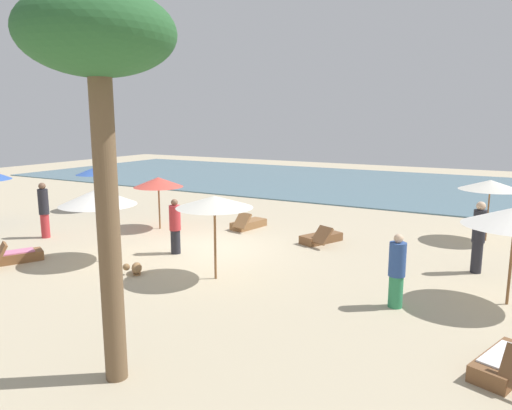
{
  "coord_description": "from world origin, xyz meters",
  "views": [
    {
      "loc": [
        8.54,
        -12.28,
        4.12
      ],
      "look_at": [
        0.5,
        2.09,
        1.1
      ],
      "focal_mm": 33.2,
      "sensor_mm": 36.0,
      "label": 1
    }
  ],
  "objects_px": {
    "person_4": "(397,271)",
    "lounger_0": "(321,238)",
    "umbrella_0": "(214,202)",
    "lounger_1": "(248,224)",
    "person_5": "(44,210)",
    "umbrella_5": "(158,182)",
    "umbrella_3": "(98,197)",
    "dog": "(135,268)",
    "person_1": "(478,237)",
    "palm_1": "(98,51)",
    "person_2": "(175,226)",
    "lounger_2": "(13,257)",
    "umbrella_6": "(96,171)",
    "lounger_3": "(506,364)",
    "umbrella_2": "(490,185)"
  },
  "relations": [
    {
      "from": "lounger_0",
      "to": "person_2",
      "type": "height_order",
      "value": "person_2"
    },
    {
      "from": "lounger_2",
      "to": "person_1",
      "type": "relative_size",
      "value": 0.88
    },
    {
      "from": "dog",
      "to": "umbrella_3",
      "type": "bearing_deg",
      "value": 167.31
    },
    {
      "from": "lounger_0",
      "to": "umbrella_5",
      "type": "bearing_deg",
      "value": -170.37
    },
    {
      "from": "dog",
      "to": "lounger_0",
      "type": "bearing_deg",
      "value": 60.07
    },
    {
      "from": "lounger_0",
      "to": "umbrella_0",
      "type": "bearing_deg",
      "value": -102.68
    },
    {
      "from": "umbrella_3",
      "to": "person_1",
      "type": "bearing_deg",
      "value": 23.59
    },
    {
      "from": "umbrella_6",
      "to": "person_4",
      "type": "bearing_deg",
      "value": -18.49
    },
    {
      "from": "person_4",
      "to": "dog",
      "type": "distance_m",
      "value": 6.75
    },
    {
      "from": "lounger_1",
      "to": "lounger_0",
      "type": "bearing_deg",
      "value": -11.24
    },
    {
      "from": "umbrella_3",
      "to": "lounger_2",
      "type": "distance_m",
      "value": 3.06
    },
    {
      "from": "umbrella_5",
      "to": "lounger_2",
      "type": "relative_size",
      "value": 1.14
    },
    {
      "from": "lounger_0",
      "to": "person_1",
      "type": "relative_size",
      "value": 0.91
    },
    {
      "from": "person_5",
      "to": "lounger_1",
      "type": "bearing_deg",
      "value": 40.57
    },
    {
      "from": "umbrella_5",
      "to": "umbrella_6",
      "type": "distance_m",
      "value": 5.2
    },
    {
      "from": "umbrella_5",
      "to": "person_1",
      "type": "bearing_deg",
      "value": 0.78
    },
    {
      "from": "umbrella_2",
      "to": "palm_1",
      "type": "height_order",
      "value": "palm_1"
    },
    {
      "from": "lounger_1",
      "to": "umbrella_5",
      "type": "bearing_deg",
      "value": -149.89
    },
    {
      "from": "dog",
      "to": "umbrella_2",
      "type": "bearing_deg",
      "value": 46.88
    },
    {
      "from": "umbrella_0",
      "to": "palm_1",
      "type": "bearing_deg",
      "value": -74.75
    },
    {
      "from": "person_1",
      "to": "dog",
      "type": "relative_size",
      "value": 3.17
    },
    {
      "from": "umbrella_5",
      "to": "lounger_1",
      "type": "relative_size",
      "value": 1.11
    },
    {
      "from": "person_2",
      "to": "person_1",
      "type": "bearing_deg",
      "value": 16.83
    },
    {
      "from": "umbrella_2",
      "to": "umbrella_0",
      "type": "bearing_deg",
      "value": -127.12
    },
    {
      "from": "person_4",
      "to": "umbrella_6",
      "type": "bearing_deg",
      "value": 161.51
    },
    {
      "from": "lounger_3",
      "to": "palm_1",
      "type": "xyz_separation_m",
      "value": [
        -5.47,
        -3.16,
        4.88
      ]
    },
    {
      "from": "dog",
      "to": "lounger_2",
      "type": "bearing_deg",
      "value": -165.77
    },
    {
      "from": "umbrella_5",
      "to": "dog",
      "type": "relative_size",
      "value": 3.18
    },
    {
      "from": "umbrella_3",
      "to": "dog",
      "type": "height_order",
      "value": "umbrella_3"
    },
    {
      "from": "lounger_0",
      "to": "person_5",
      "type": "relative_size",
      "value": 0.92
    },
    {
      "from": "person_4",
      "to": "lounger_0",
      "type": "bearing_deg",
      "value": 128.43
    },
    {
      "from": "umbrella_6",
      "to": "person_4",
      "type": "height_order",
      "value": "umbrella_6"
    },
    {
      "from": "person_1",
      "to": "palm_1",
      "type": "height_order",
      "value": "palm_1"
    },
    {
      "from": "palm_1",
      "to": "person_5",
      "type": "bearing_deg",
      "value": 148.59
    },
    {
      "from": "umbrella_2",
      "to": "umbrella_3",
      "type": "relative_size",
      "value": 0.96
    },
    {
      "from": "dog",
      "to": "umbrella_6",
      "type": "bearing_deg",
      "value": 142.95
    },
    {
      "from": "person_4",
      "to": "lounger_3",
      "type": "bearing_deg",
      "value": -41.43
    },
    {
      "from": "umbrella_3",
      "to": "lounger_3",
      "type": "distance_m",
      "value": 10.76
    },
    {
      "from": "lounger_0",
      "to": "person_2",
      "type": "bearing_deg",
      "value": -135.58
    },
    {
      "from": "umbrella_5",
      "to": "person_5",
      "type": "relative_size",
      "value": 1.01
    },
    {
      "from": "lounger_0",
      "to": "person_1",
      "type": "xyz_separation_m",
      "value": [
        4.81,
        -0.89,
        0.84
      ]
    },
    {
      "from": "lounger_0",
      "to": "umbrella_2",
      "type": "bearing_deg",
      "value": 32.16
    },
    {
      "from": "palm_1",
      "to": "dog",
      "type": "relative_size",
      "value": 9.59
    },
    {
      "from": "lounger_2",
      "to": "person_4",
      "type": "relative_size",
      "value": 1.04
    },
    {
      "from": "umbrella_2",
      "to": "palm_1",
      "type": "bearing_deg",
      "value": -110.07
    },
    {
      "from": "lounger_1",
      "to": "person_5",
      "type": "xyz_separation_m",
      "value": [
        -5.48,
        -4.69,
        0.82
      ]
    },
    {
      "from": "person_1",
      "to": "lounger_1",
      "type": "bearing_deg",
      "value": 169.23
    },
    {
      "from": "umbrella_3",
      "to": "palm_1",
      "type": "xyz_separation_m",
      "value": [
        5.07,
        -4.4,
        3.15
      ]
    },
    {
      "from": "lounger_2",
      "to": "person_2",
      "type": "relative_size",
      "value": 1.01
    },
    {
      "from": "person_5",
      "to": "umbrella_6",
      "type": "bearing_deg",
      "value": 117.62
    }
  ]
}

